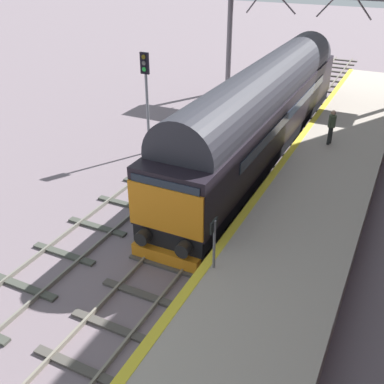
{
  "coord_description": "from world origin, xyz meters",
  "views": [
    {
      "loc": [
        6.1,
        -14.02,
        9.38
      ],
      "look_at": [
        0.2,
        -1.99,
        1.99
      ],
      "focal_mm": 42.51,
      "sensor_mm": 36.0,
      "label": 1
    }
  ],
  "objects_px": {
    "diesel_locomotive": "(263,108)",
    "platform_number_sign": "(214,236)",
    "signal_post_far": "(146,91)",
    "waiting_passenger": "(332,124)"
  },
  "relations": [
    {
      "from": "signal_post_far",
      "to": "platform_number_sign",
      "type": "distance_m",
      "value": 11.02
    },
    {
      "from": "diesel_locomotive",
      "to": "platform_number_sign",
      "type": "relative_size",
      "value": 12.1
    },
    {
      "from": "diesel_locomotive",
      "to": "waiting_passenger",
      "type": "bearing_deg",
      "value": 11.98
    },
    {
      "from": "signal_post_far",
      "to": "diesel_locomotive",
      "type": "bearing_deg",
      "value": 20.63
    },
    {
      "from": "signal_post_far",
      "to": "platform_number_sign",
      "type": "xyz_separation_m",
      "value": [
        7.18,
        -8.3,
        -1.07
      ]
    },
    {
      "from": "platform_number_sign",
      "to": "waiting_passenger",
      "type": "distance_m",
      "value": 10.98
    },
    {
      "from": "diesel_locomotive",
      "to": "platform_number_sign",
      "type": "height_order",
      "value": "diesel_locomotive"
    },
    {
      "from": "signal_post_far",
      "to": "waiting_passenger",
      "type": "distance_m",
      "value": 8.82
    },
    {
      "from": "platform_number_sign",
      "to": "waiting_passenger",
      "type": "bearing_deg",
      "value": 83.94
    },
    {
      "from": "signal_post_far",
      "to": "waiting_passenger",
      "type": "relative_size",
      "value": 3.03
    }
  ]
}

